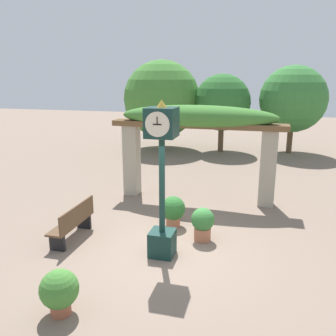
% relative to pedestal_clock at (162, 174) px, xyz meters
% --- Properties ---
extents(ground_plane, '(60.00, 60.00, 0.00)m').
position_rel_pedestal_clock_xyz_m(ground_plane, '(0.04, 0.25, -1.89)').
color(ground_plane, '#7F6B5B').
extents(pedestal_clock, '(0.61, 0.66, 3.45)m').
position_rel_pedestal_clock_xyz_m(pedestal_clock, '(0.00, 0.00, 0.00)').
color(pedestal_clock, '#14332D').
rests_on(pedestal_clock, ground).
extents(pergola, '(5.48, 1.07, 3.04)m').
position_rel_pedestal_clock_xyz_m(pergola, '(0.04, 3.89, 0.48)').
color(pergola, '#A89E89').
rests_on(pergola, ground).
extents(potted_plant_near_left, '(0.65, 0.65, 0.83)m').
position_rel_pedestal_clock_xyz_m(potted_plant_near_left, '(-0.15, 1.59, -1.42)').
color(potted_plant_near_left, '#B26B4C').
rests_on(potted_plant_near_left, ground).
extents(potted_plant_near_right, '(0.66, 0.66, 0.80)m').
position_rel_pedestal_clock_xyz_m(potted_plant_near_right, '(-1.10, -2.42, -1.44)').
color(potted_plant_near_right, '#9E563D').
rests_on(potted_plant_near_right, ground).
extents(potted_plant_far_left, '(0.57, 0.57, 0.83)m').
position_rel_pedestal_clock_xyz_m(potted_plant_far_left, '(0.75, 0.96, -1.43)').
color(potted_plant_far_left, '#B26B4C').
rests_on(potted_plant_far_left, ground).
extents(park_bench, '(0.42, 1.60, 0.89)m').
position_rel_pedestal_clock_xyz_m(park_bench, '(-2.32, 0.21, -1.45)').
color(park_bench, brown).
rests_on(park_bench, ground).
extents(tree_line, '(10.41, 4.39, 4.74)m').
position_rel_pedestal_clock_xyz_m(tree_line, '(-0.74, 11.77, 0.81)').
color(tree_line, brown).
rests_on(tree_line, ground).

